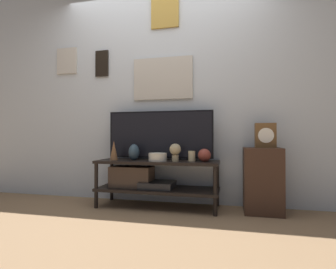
{
  "coord_description": "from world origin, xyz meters",
  "views": [
    {
      "loc": [
        0.77,
        -2.49,
        0.75
      ],
      "look_at": [
        0.12,
        0.26,
        0.79
      ],
      "focal_mm": 28.0,
      "sensor_mm": 36.0,
      "label": 1
    }
  ],
  "objects_px": {
    "vase_round_glass": "(204,155)",
    "decorative_bust": "(175,151)",
    "vase_urn_stoneware": "(134,152)",
    "candle_jar": "(192,156)",
    "vase_wide_bowl": "(158,157)",
    "television": "(160,135)",
    "vase_slim_bronze": "(114,150)",
    "mantel_clock": "(265,135)"
  },
  "relations": [
    {
      "from": "vase_round_glass",
      "to": "vase_wide_bowl",
      "type": "height_order",
      "value": "vase_round_glass"
    },
    {
      "from": "decorative_bust",
      "to": "mantel_clock",
      "type": "distance_m",
      "value": 0.93
    },
    {
      "from": "vase_slim_bronze",
      "to": "vase_round_glass",
      "type": "height_order",
      "value": "vase_slim_bronze"
    },
    {
      "from": "television",
      "to": "mantel_clock",
      "type": "bearing_deg",
      "value": -1.72
    },
    {
      "from": "vase_slim_bronze",
      "to": "vase_wide_bowl",
      "type": "xyz_separation_m",
      "value": [
        0.51,
        -0.01,
        -0.06
      ]
    },
    {
      "from": "mantel_clock",
      "to": "vase_wide_bowl",
      "type": "bearing_deg",
      "value": -172.31
    },
    {
      "from": "vase_slim_bronze",
      "to": "decorative_bust",
      "type": "xyz_separation_m",
      "value": [
        0.7,
        -0.01,
        0.0
      ]
    },
    {
      "from": "decorative_bust",
      "to": "vase_urn_stoneware",
      "type": "bearing_deg",
      "value": 174.06
    },
    {
      "from": "television",
      "to": "vase_slim_bronze",
      "type": "height_order",
      "value": "television"
    },
    {
      "from": "vase_slim_bronze",
      "to": "vase_urn_stoneware",
      "type": "bearing_deg",
      "value": 10.73
    },
    {
      "from": "mantel_clock",
      "to": "decorative_bust",
      "type": "bearing_deg",
      "value": -170.92
    },
    {
      "from": "television",
      "to": "vase_wide_bowl",
      "type": "distance_m",
      "value": 0.3
    },
    {
      "from": "vase_wide_bowl",
      "to": "vase_urn_stoneware",
      "type": "bearing_deg",
      "value": 169.67
    },
    {
      "from": "vase_slim_bronze",
      "to": "vase_round_glass",
      "type": "relative_size",
      "value": 1.61
    },
    {
      "from": "vase_slim_bronze",
      "to": "decorative_bust",
      "type": "bearing_deg",
      "value": -0.61
    },
    {
      "from": "vase_round_glass",
      "to": "decorative_bust",
      "type": "relative_size",
      "value": 0.72
    },
    {
      "from": "vase_slim_bronze",
      "to": "vase_urn_stoneware",
      "type": "height_order",
      "value": "vase_slim_bronze"
    },
    {
      "from": "vase_round_glass",
      "to": "vase_wide_bowl",
      "type": "xyz_separation_m",
      "value": [
        -0.49,
        -0.05,
        -0.02
      ]
    },
    {
      "from": "vase_slim_bronze",
      "to": "candle_jar",
      "type": "height_order",
      "value": "vase_slim_bronze"
    },
    {
      "from": "decorative_bust",
      "to": "mantel_clock",
      "type": "relative_size",
      "value": 0.75
    },
    {
      "from": "decorative_bust",
      "to": "candle_jar",
      "type": "bearing_deg",
      "value": 26.68
    },
    {
      "from": "vase_round_glass",
      "to": "decorative_bust",
      "type": "height_order",
      "value": "decorative_bust"
    },
    {
      "from": "television",
      "to": "candle_jar",
      "type": "xyz_separation_m",
      "value": [
        0.37,
        -0.1,
        -0.23
      ]
    },
    {
      "from": "decorative_bust",
      "to": "television",
      "type": "bearing_deg",
      "value": 139.94
    },
    {
      "from": "vase_urn_stoneware",
      "to": "vase_round_glass",
      "type": "bearing_deg",
      "value": -0.48
    },
    {
      "from": "candle_jar",
      "to": "decorative_bust",
      "type": "xyz_separation_m",
      "value": [
        -0.16,
        -0.08,
        0.06
      ]
    },
    {
      "from": "candle_jar",
      "to": "decorative_bust",
      "type": "relative_size",
      "value": 0.57
    },
    {
      "from": "vase_urn_stoneware",
      "to": "mantel_clock",
      "type": "relative_size",
      "value": 0.71
    },
    {
      "from": "television",
      "to": "vase_wide_bowl",
      "type": "height_order",
      "value": "television"
    },
    {
      "from": "decorative_bust",
      "to": "vase_slim_bronze",
      "type": "bearing_deg",
      "value": 179.39
    },
    {
      "from": "candle_jar",
      "to": "decorative_bust",
      "type": "bearing_deg",
      "value": -153.32
    },
    {
      "from": "vase_slim_bronze",
      "to": "vase_round_glass",
      "type": "distance_m",
      "value": 0.99
    },
    {
      "from": "mantel_clock",
      "to": "candle_jar",
      "type": "bearing_deg",
      "value": -175.13
    },
    {
      "from": "vase_round_glass",
      "to": "candle_jar",
      "type": "height_order",
      "value": "vase_round_glass"
    },
    {
      "from": "television",
      "to": "mantel_clock",
      "type": "xyz_separation_m",
      "value": [
        1.12,
        -0.03,
        -0.01
      ]
    },
    {
      "from": "vase_slim_bronze",
      "to": "vase_wide_bowl",
      "type": "height_order",
      "value": "vase_slim_bronze"
    },
    {
      "from": "decorative_bust",
      "to": "vase_wide_bowl",
      "type": "bearing_deg",
      "value": -179.12
    },
    {
      "from": "vase_wide_bowl",
      "to": "candle_jar",
      "type": "xyz_separation_m",
      "value": [
        0.35,
        0.08,
        0.01
      ]
    },
    {
      "from": "vase_round_glass",
      "to": "decorative_bust",
      "type": "distance_m",
      "value": 0.3
    },
    {
      "from": "vase_round_glass",
      "to": "mantel_clock",
      "type": "relative_size",
      "value": 0.54
    },
    {
      "from": "vase_urn_stoneware",
      "to": "candle_jar",
      "type": "distance_m",
      "value": 0.64
    },
    {
      "from": "vase_urn_stoneware",
      "to": "candle_jar",
      "type": "relative_size",
      "value": 1.65
    }
  ]
}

